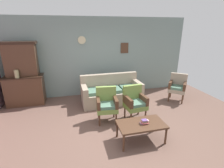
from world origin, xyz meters
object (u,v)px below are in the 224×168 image
object	(u,v)px
vase_on_cabinet	(17,74)
wingback_chair_by_fireplace	(178,86)
armchair_by_doorway	(135,101)
armchair_row_middle	(107,103)
side_cabinet	(26,90)
book_stack_on_table	(145,122)
floral_couch	(111,93)
coffee_table	(141,125)

from	to	relation	value
vase_on_cabinet	wingback_chair_by_fireplace	distance (m)	5.04
armchair_by_doorway	armchair_row_middle	bearing A→B (deg)	175.64
side_cabinet	book_stack_on_table	world-z (taller)	side_cabinet
wingback_chair_by_fireplace	armchair_row_middle	bearing A→B (deg)	-164.17
armchair_by_doorway	floral_couch	bearing A→B (deg)	106.66
side_cabinet	vase_on_cabinet	world-z (taller)	vase_on_cabinet
vase_on_cabinet	coffee_table	distance (m)	3.87
armchair_row_middle	armchair_by_doorway	xyz separation A→B (m)	(0.74, -0.06, 0.00)
side_cabinet	armchair_row_middle	distance (m)	2.80
vase_on_cabinet	armchair_row_middle	bearing A→B (deg)	-31.39
vase_on_cabinet	armchair_row_middle	xyz separation A→B (m)	(2.39, -1.46, -0.55)
armchair_row_middle	coffee_table	distance (m)	1.13
floral_couch	wingback_chair_by_fireplace	size ratio (longest dim) A/B	2.15
armchair_row_middle	side_cabinet	bearing A→B (deg)	144.32
floral_couch	armchair_by_doorway	distance (m)	1.22
wingback_chair_by_fireplace	book_stack_on_table	distance (m)	2.62
coffee_table	book_stack_on_table	bearing A→B (deg)	-11.75
armchair_by_doorway	book_stack_on_table	distance (m)	0.95
vase_on_cabinet	coffee_table	size ratio (longest dim) A/B	0.24
armchair_by_doorway	coffee_table	bearing A→B (deg)	-102.63
floral_couch	armchair_row_middle	size ratio (longest dim) A/B	2.15
book_stack_on_table	wingback_chair_by_fireplace	bearing A→B (deg)	41.22
armchair_row_middle	coffee_table	world-z (taller)	armchair_row_middle
vase_on_cabinet	book_stack_on_table	size ratio (longest dim) A/B	1.33
armchair_by_doorway	coffee_table	world-z (taller)	armchair_by_doorway
side_cabinet	floral_couch	bearing A→B (deg)	-11.29
book_stack_on_table	vase_on_cabinet	bearing A→B (deg)	140.58
vase_on_cabinet	book_stack_on_table	world-z (taller)	vase_on_cabinet
coffee_table	book_stack_on_table	xyz separation A→B (m)	(0.07, -0.01, 0.09)
wingback_chair_by_fireplace	book_stack_on_table	xyz separation A→B (m)	(-1.97, -1.73, -0.04)
vase_on_cabinet	armchair_by_doorway	distance (m)	3.52
side_cabinet	book_stack_on_table	bearing A→B (deg)	-42.49
vase_on_cabinet	coffee_table	xyz separation A→B (m)	(2.92, -2.44, -0.67)
armchair_row_middle	armchair_by_doorway	bearing A→B (deg)	-4.36
armchair_by_doorway	book_stack_on_table	xyz separation A→B (m)	(-0.14, -0.94, -0.04)
armchair_row_middle	wingback_chair_by_fireplace	world-z (taller)	same
floral_couch	side_cabinet	bearing A→B (deg)	168.71
side_cabinet	armchair_row_middle	size ratio (longest dim) A/B	1.28
floral_couch	coffee_table	world-z (taller)	floral_couch
coffee_table	wingback_chair_by_fireplace	bearing A→B (deg)	40.07
armchair_by_doorway	coffee_table	distance (m)	0.96
vase_on_cabinet	floral_couch	xyz separation A→B (m)	(2.78, -0.36, -0.72)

